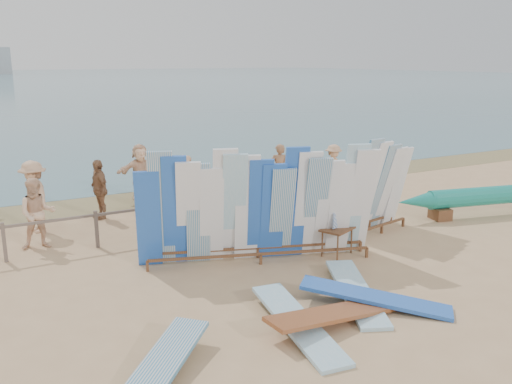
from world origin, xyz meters
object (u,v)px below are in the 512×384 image
beachgoer_4 (99,189)px  beachgoer_5 (141,171)px  outrigger_canoe (491,197)px  beachgoer_extra_0 (333,167)px  flat_board_b (355,297)px  stroller (226,201)px  vendor_table (337,241)px  beachgoer_6 (185,187)px  side_surfboard_rack (377,190)px  beachgoer_3 (34,197)px  main_surfboard_rack (260,210)px  beach_chair_right (231,204)px  beachgoer_7 (279,170)px  flat_board_a (298,330)px  beach_chair_left (167,214)px  flat_board_d (375,306)px  flat_board_c (336,324)px  beachgoer_2 (37,214)px

beachgoer_4 → beachgoer_5: 2.35m
outrigger_canoe → beachgoer_extra_0: size_ratio=3.84×
flat_board_b → stroller: 6.05m
vendor_table → beachgoer_6: size_ratio=0.57×
side_surfboard_rack → beachgoer_3: bearing=140.4°
main_surfboard_rack → side_surfboard_rack: bearing=25.0°
side_surfboard_rack → flat_board_b: bearing=-146.6°
beach_chair_right → beachgoer_7: 2.54m
beachgoer_3 → beach_chair_right: bearing=73.1°
flat_board_b → flat_board_a: 1.74m
vendor_table → beach_chair_right: 4.41m
side_surfboard_rack → stroller: bearing=121.0°
stroller → beachgoer_4: beachgoer_4 is taller
beach_chair_right → beachgoer_4: (-3.49, 1.20, 0.61)m
beach_chair_left → beachgoer_7: 4.46m
main_surfboard_rack → beachgoer_3: (-4.07, 4.61, -0.24)m
beach_chair_right → beachgoer_4: beachgoer_4 is taller
beach_chair_left → beachgoer_4: size_ratio=0.57×
vendor_table → beachgoer_3: (-5.82, 5.10, 0.59)m
vendor_table → beachgoer_extra_0: 6.59m
flat_board_d → stroller: size_ratio=2.31×
stroller → beachgoer_6: (-1.09, 0.39, 0.44)m
beachgoer_4 → beachgoer_6: (2.09, -1.17, 0.07)m
side_surfboard_rack → beachgoer_7: (-0.25, 4.46, -0.26)m
flat_board_c → beachgoer_6: beachgoer_6 is taller
main_surfboard_rack → beachgoer_3: 6.15m
outrigger_canoe → beachgoer_4: bearing=166.1°
beachgoer_5 → beachgoer_7: size_ratio=1.02×
main_surfboard_rack → flat_board_a: (-0.97, -3.07, -1.18)m
vendor_table → flat_board_d: bearing=-135.4°
beachgoer_3 → beachgoer_7: beachgoer_3 is taller
main_surfboard_rack → vendor_table: 2.00m
main_surfboard_rack → beachgoer_2: main_surfboard_rack is taller
outrigger_canoe → beachgoer_2: size_ratio=3.49×
flat_board_a → flat_board_d: bearing=9.0°
side_surfboard_rack → flat_board_d: 4.63m
main_surfboard_rack → beachgoer_extra_0: size_ratio=3.33×
outrigger_canoe → beachgoer_6: bearing=166.7°
beachgoer_6 → beach_chair_right: bearing=-57.9°
beachgoer_5 → beachgoer_7: bearing=-26.5°
flat_board_d → flat_board_a: bearing=136.9°
beach_chair_right → beachgoer_2: 5.41m
flat_board_b → beachgoer_7: 7.93m
stroller → beachgoer_4: size_ratio=0.70×
flat_board_c → beachgoer_extra_0: 9.98m
vendor_table → beachgoer_extra_0: beachgoer_extra_0 is taller
flat_board_c → vendor_table: bearing=-42.2°
beachgoer_extra_0 → beachgoer_4: beachgoer_4 is taller
side_surfboard_rack → beach_chair_right: 4.36m
flat_board_a → beach_chair_right: beach_chair_right is taller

